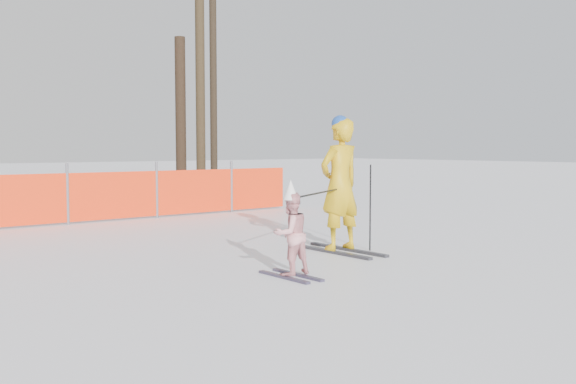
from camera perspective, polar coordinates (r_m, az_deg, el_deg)
name	(u,v)px	position (r m, az deg, el deg)	size (l,w,h in m)	color
ground	(314,275)	(7.96, 2.29, -7.40)	(120.00, 120.00, 0.00)	white
adult	(340,184)	(9.61, 4.63, 0.72)	(0.72, 1.61, 2.05)	black
child	(291,233)	(7.74, 0.24, -3.66)	(0.49, 0.91, 1.18)	black
ski_poles	(342,200)	(9.13, 4.79, -0.69)	(2.12, 0.89, 1.31)	black
tree_trunks	(196,102)	(18.93, -8.15, 7.91)	(1.62, 1.64, 6.50)	#312616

